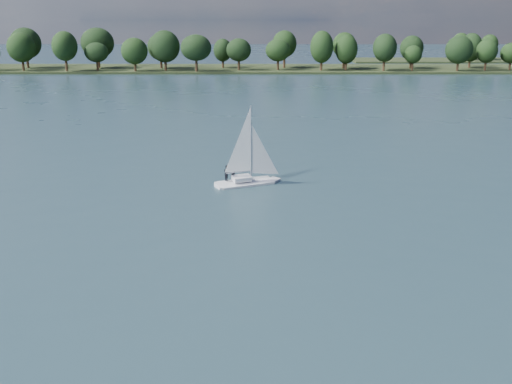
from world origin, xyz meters
TOP-DOWN VIEW (x-y plane):
  - ground at (0.00, 100.00)m, footprint 700.00×700.00m
  - far_shore at (0.00, 212.00)m, footprint 660.00×40.00m
  - sailboat at (5.21, 52.30)m, footprint 7.47×4.81m
  - treeline at (-14.82, 208.25)m, footprint 562.71×74.24m

SIDE VIEW (x-z plane):
  - ground at x=0.00m, z-range 0.00..0.00m
  - far_shore at x=0.00m, z-range -0.75..0.75m
  - sailboat at x=5.21m, z-range -2.11..7.45m
  - treeline at x=-14.82m, z-range -0.93..17.14m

